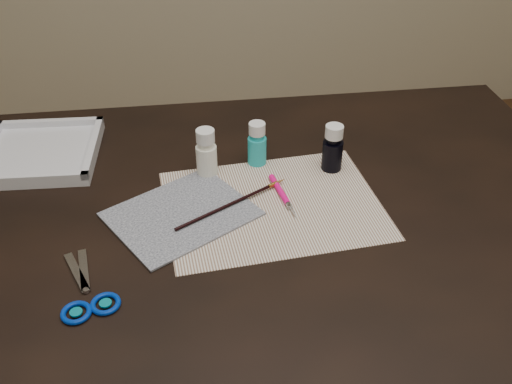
{
  "coord_description": "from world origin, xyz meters",
  "views": [
    {
      "loc": [
        -0.11,
        -0.79,
        1.38
      ],
      "look_at": [
        0.0,
        0.0,
        0.8
      ],
      "focal_mm": 40.0,
      "sensor_mm": 36.0,
      "label": 1
    }
  ],
  "objects": [
    {
      "name": "table",
      "position": [
        0.0,
        0.0,
        0.38
      ],
      "size": [
        1.3,
        0.9,
        0.75
      ],
      "primitive_type": "cube",
      "color": "black",
      "rests_on": "ground"
    },
    {
      "name": "paper",
      "position": [
        0.03,
        0.02,
        0.75
      ],
      "size": [
        0.41,
        0.33,
        0.0
      ],
      "primitive_type": "cube",
      "rotation": [
        0.0,
        0.0,
        0.09
      ],
      "color": "white",
      "rests_on": "table"
    },
    {
      "name": "canvas",
      "position": [
        -0.13,
        0.02,
        0.75
      ],
      "size": [
        0.3,
        0.28,
        0.0
      ],
      "primitive_type": "cube",
      "rotation": [
        0.0,
        0.0,
        0.54
      ],
      "color": "black",
      "rests_on": "paper"
    },
    {
      "name": "paint_bottle_white",
      "position": [
        -0.08,
        0.14,
        0.8
      ],
      "size": [
        0.05,
        0.05,
        0.1
      ],
      "primitive_type": "cylinder",
      "rotation": [
        0.0,
        0.0,
        0.32
      ],
      "color": "white",
      "rests_on": "table"
    },
    {
      "name": "paint_bottle_cyan",
      "position": [
        0.02,
        0.17,
        0.8
      ],
      "size": [
        0.04,
        0.04,
        0.09
      ],
      "primitive_type": "cylinder",
      "rotation": [
        0.0,
        0.0,
        -0.1
      ],
      "color": "#20B7BF",
      "rests_on": "table"
    },
    {
      "name": "paint_bottle_navy",
      "position": [
        0.17,
        0.13,
        0.8
      ],
      "size": [
        0.05,
        0.05,
        0.1
      ],
      "primitive_type": "cylinder",
      "rotation": [
        0.0,
        0.0,
        0.16
      ],
      "color": "black",
      "rests_on": "table"
    },
    {
      "name": "paintbrush",
      "position": [
        -0.04,
        0.03,
        0.76
      ],
      "size": [
        0.22,
        0.13,
        0.01
      ],
      "primitive_type": null,
      "rotation": [
        0.0,
        0.0,
        0.53
      ],
      "color": "black",
      "rests_on": "canvas"
    },
    {
      "name": "craft_knife",
      "position": [
        0.06,
        0.04,
        0.76
      ],
      "size": [
        0.03,
        0.13,
        0.01
      ],
      "primitive_type": null,
      "rotation": [
        0.0,
        0.0,
        -1.39
      ],
      "color": "#FF0B82",
      "rests_on": "paper"
    },
    {
      "name": "scissors",
      "position": [
        -0.29,
        -0.14,
        0.75
      ],
      "size": [
        0.15,
        0.2,
        0.01
      ],
      "primitive_type": null,
      "rotation": [
        0.0,
        0.0,
        1.98
      ],
      "color": "silver",
      "rests_on": "table"
    },
    {
      "name": "palette_tray",
      "position": [
        -0.41,
        0.25,
        0.76
      ],
      "size": [
        0.24,
        0.24,
        0.03
      ],
      "primitive_type": "cube",
      "rotation": [
        0.0,
        0.0,
        -0.05
      ],
      "color": "silver",
      "rests_on": "table"
    }
  ]
}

